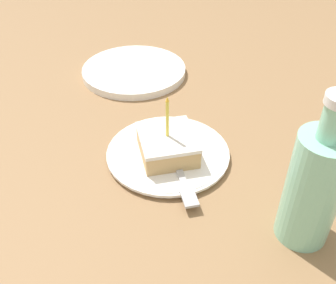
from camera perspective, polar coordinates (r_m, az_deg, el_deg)
name	(u,v)px	position (r m, az deg, el deg)	size (l,w,h in m)	color
ground_plane	(179,173)	(0.75, 1.60, -4.49)	(2.40, 2.40, 0.04)	olive
plate	(168,153)	(0.75, 0.00, -1.64)	(0.23, 0.23, 0.01)	white
cake_slice	(167,144)	(0.72, -0.10, -0.35)	(0.11, 0.10, 0.13)	tan
fork	(182,178)	(0.68, 2.04, -5.26)	(0.16, 0.02, 0.00)	#B2B2B7
bottle	(314,186)	(0.59, 20.47, -5.96)	(0.08, 0.08, 0.25)	#8CD1B2
side_plate	(134,71)	(1.02, -4.94, 10.27)	(0.26, 0.26, 0.02)	white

